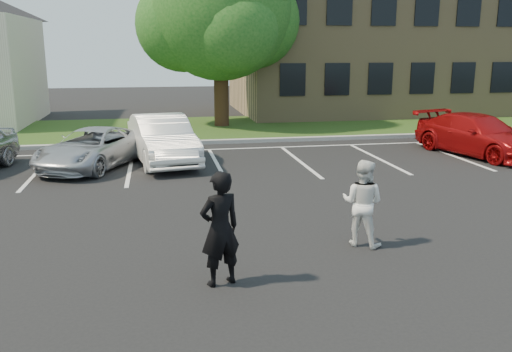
{
  "coord_description": "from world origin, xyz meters",
  "views": [
    {
      "loc": [
        -1.91,
        -9.34,
        3.75
      ],
      "look_at": [
        0.0,
        1.0,
        1.25
      ],
      "focal_mm": 38.0,
      "sensor_mm": 36.0,
      "label": 1
    }
  ],
  "objects": [
    {
      "name": "car_silver_minivan",
      "position": [
        -3.95,
        8.29,
        0.62
      ],
      "size": [
        3.8,
        4.94,
        1.25
      ],
      "primitive_type": "imported",
      "rotation": [
        0.0,
        0.0,
        -0.44
      ],
      "color": "#B5B7BE",
      "rests_on": "ground"
    },
    {
      "name": "man_white_shirt",
      "position": [
        1.91,
        0.11,
        0.84
      ],
      "size": [
        1.04,
        1.01,
        1.69
      ],
      "primitive_type": "imported",
      "rotation": [
        0.0,
        0.0,
        2.47
      ],
      "color": "white",
      "rests_on": "ground"
    },
    {
      "name": "stall_lines",
      "position": [
        1.4,
        8.95,
        0.01
      ],
      "size": [
        34.0,
        5.36,
        0.01
      ],
      "color": "silver",
      "rests_on": "ground"
    },
    {
      "name": "man_black_suit",
      "position": [
        -0.99,
        -1.2,
        0.94
      ],
      "size": [
        0.81,
        0.67,
        1.89
      ],
      "primitive_type": "imported",
      "rotation": [
        0.0,
        0.0,
        3.51
      ],
      "color": "black",
      "rests_on": "ground"
    },
    {
      "name": "grass_strip",
      "position": [
        0.0,
        16.0,
        0.04
      ],
      "size": [
        44.0,
        8.0,
        0.08
      ],
      "primitive_type": "cube",
      "color": "#254411",
      "rests_on": "ground"
    },
    {
      "name": "curb",
      "position": [
        0.0,
        12.0,
        0.07
      ],
      "size": [
        40.0,
        0.3,
        0.15
      ],
      "primitive_type": "cube",
      "color": "gray",
      "rests_on": "ground"
    },
    {
      "name": "office_building",
      "position": [
        14.0,
        21.99,
        4.16
      ],
      "size": [
        22.4,
        10.4,
        8.3
      ],
      "color": "#988057",
      "rests_on": "ground"
    },
    {
      "name": "car_white_sedan",
      "position": [
        -1.74,
        8.64,
        0.79
      ],
      "size": [
        2.46,
        4.99,
        1.57
      ],
      "primitive_type": "imported",
      "rotation": [
        0.0,
        0.0,
        0.17
      ],
      "color": "white",
      "rests_on": "ground"
    },
    {
      "name": "car_red_compact",
      "position": [
        9.32,
        7.96,
        0.72
      ],
      "size": [
        3.28,
        5.31,
        1.44
      ],
      "primitive_type": "imported",
      "rotation": [
        0.0,
        0.0,
        0.27
      ],
      "color": "#9B0B0D",
      "rests_on": "ground"
    },
    {
      "name": "ground_plane",
      "position": [
        0.0,
        0.0,
        0.0
      ],
      "size": [
        90.0,
        90.0,
        0.0
      ],
      "primitive_type": "plane",
      "color": "black",
      "rests_on": "ground"
    },
    {
      "name": "tree",
      "position": [
        1.29,
        16.69,
        5.35
      ],
      "size": [
        7.8,
        7.2,
        8.8
      ],
      "color": "black",
      "rests_on": "ground"
    }
  ]
}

